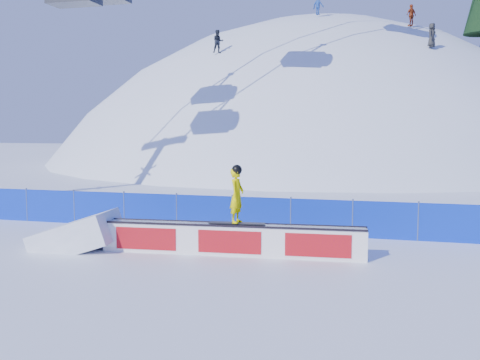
# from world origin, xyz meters

# --- Properties ---
(ground) EXTENTS (160.00, 160.00, 0.00)m
(ground) POSITION_xyz_m (0.00, 0.00, 0.00)
(ground) COLOR white
(ground) RESTS_ON ground
(snow_hill) EXTENTS (64.00, 64.00, 64.00)m
(snow_hill) POSITION_xyz_m (0.00, 42.00, -18.00)
(snow_hill) COLOR white
(snow_hill) RESTS_ON ground
(safety_fence) EXTENTS (22.05, 0.05, 1.30)m
(safety_fence) POSITION_xyz_m (0.00, 4.50, 0.60)
(safety_fence) COLOR #092DBB
(safety_fence) RESTS_ON ground
(rail_box) EXTENTS (7.41, 1.04, 0.89)m
(rail_box) POSITION_xyz_m (1.83, 1.31, 0.44)
(rail_box) COLOR white
(rail_box) RESTS_ON ground
(snow_ramp) EXTENTS (2.61, 1.74, 1.56)m
(snow_ramp) POSITION_xyz_m (-2.77, 0.99, 0.00)
(snow_ramp) COLOR white
(snow_ramp) RESTS_ON ground
(snowboarder) EXTENTS (1.58, 0.59, 1.64)m
(snowboarder) POSITION_xyz_m (2.00, 1.32, 1.69)
(snowboarder) COLOR black
(snowboarder) RESTS_ON rail_box
(distant_skiers) EXTENTS (15.92, 8.54, 5.51)m
(distant_skiers) POSITION_xyz_m (2.32, 29.87, 11.53)
(distant_skiers) COLOR black
(distant_skiers) RESTS_ON ground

